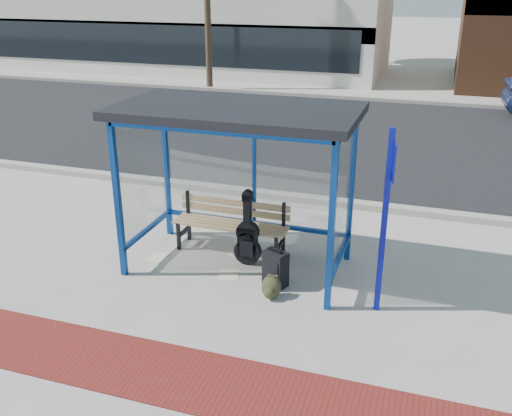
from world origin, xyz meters
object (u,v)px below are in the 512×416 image
(suitcase, at_px, (275,269))
(backpack, at_px, (271,288))
(bench, at_px, (232,222))
(guitar_bag, at_px, (248,239))

(suitcase, distance_m, backpack, 0.35)
(bench, xyz_separation_m, suitcase, (0.97, -0.88, -0.22))
(bench, distance_m, guitar_bag, 0.55)
(bench, xyz_separation_m, guitar_bag, (0.39, -0.37, -0.08))
(bench, xyz_separation_m, backpack, (1.01, -1.22, -0.33))
(bench, bearing_deg, suitcase, -41.79)
(bench, height_order, guitar_bag, guitar_bag)
(bench, height_order, suitcase, bench)
(guitar_bag, relative_size, backpack, 3.46)
(guitar_bag, bearing_deg, suitcase, -41.30)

